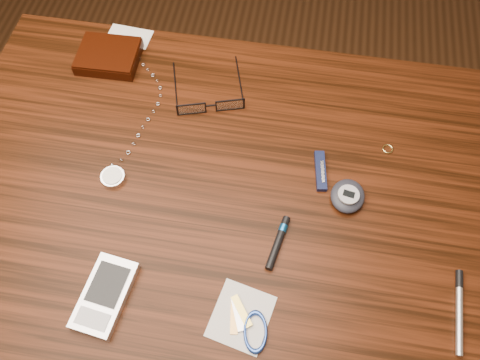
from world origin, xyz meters
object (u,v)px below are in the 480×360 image
(wallet_and_card, at_px, (109,56))
(pedometer, at_px, (348,196))
(silver_pen, at_px, (459,305))
(pocket_knife, at_px, (321,171))
(notepad_keys, at_px, (248,324))
(pocket_watch, at_px, (115,171))
(pda_phone, at_px, (105,295))
(desk, at_px, (215,207))
(eyeglasses, at_px, (210,104))

(wallet_and_card, xyz_separation_m, pedometer, (0.50, -0.24, -0.00))
(wallet_and_card, distance_m, silver_pen, 0.80)
(pocket_knife, height_order, silver_pen, same)
(pedometer, xyz_separation_m, notepad_keys, (-0.14, -0.24, -0.01))
(pedometer, distance_m, silver_pen, 0.24)
(pocket_watch, distance_m, pocket_knife, 0.37)
(pedometer, xyz_separation_m, silver_pen, (0.18, -0.16, -0.01))
(wallet_and_card, xyz_separation_m, silver_pen, (0.69, -0.40, -0.01))
(pda_phone, relative_size, silver_pen, 0.98)
(wallet_and_card, relative_size, pocket_knife, 1.91)
(desk, xyz_separation_m, silver_pen, (0.42, -0.15, 0.11))
(notepad_keys, height_order, pocket_knife, pocket_knife)
(pda_phone, relative_size, pocket_knife, 1.60)
(pedometer, xyz_separation_m, pocket_knife, (-0.05, 0.05, -0.01))
(pedometer, height_order, pocket_knife, pedometer)
(pda_phone, distance_m, pocket_knife, 0.42)
(eyeglasses, bearing_deg, pedometer, -29.69)
(desk, xyz_separation_m, wallet_and_card, (-0.27, 0.25, 0.12))
(silver_pen, bearing_deg, pda_phone, -172.01)
(desk, xyz_separation_m, eyeglasses, (-0.04, 0.16, 0.12))
(eyeglasses, height_order, notepad_keys, eyeglasses)
(notepad_keys, relative_size, pocket_knife, 1.36)
(wallet_and_card, relative_size, eyeglasses, 0.92)
(wallet_and_card, distance_m, pda_phone, 0.50)
(pocket_knife, bearing_deg, silver_pen, -41.37)
(eyeglasses, height_order, pocket_knife, eyeglasses)
(desk, relative_size, wallet_and_card, 6.42)
(pocket_knife, relative_size, silver_pen, 0.61)
(pedometer, bearing_deg, eyeglasses, 150.31)
(desk, bearing_deg, notepad_keys, -66.52)
(pocket_watch, height_order, notepad_keys, pocket_watch)
(pocket_watch, relative_size, pocket_knife, 4.08)
(desk, xyz_separation_m, pda_phone, (-0.13, -0.23, 0.11))
(wallet_and_card, height_order, pda_phone, wallet_and_card)
(notepad_keys, distance_m, silver_pen, 0.33)
(desk, relative_size, pedometer, 13.06)
(pda_phone, bearing_deg, desk, 61.15)
(silver_pen, bearing_deg, wallet_and_card, 149.63)
(wallet_and_card, distance_m, eyeglasses, 0.25)
(wallet_and_card, xyz_separation_m, pocket_knife, (0.45, -0.20, -0.01))
(desk, xyz_separation_m, pocket_knife, (0.19, 0.05, 0.11))
(wallet_and_card, distance_m, pedometer, 0.56)
(pedometer, relative_size, notepad_keys, 0.69)
(desk, xyz_separation_m, pocket_watch, (-0.18, -0.01, 0.11))
(wallet_and_card, relative_size, pedometer, 2.03)
(eyeglasses, xyz_separation_m, silver_pen, (0.46, -0.31, -0.01))
(eyeglasses, relative_size, pocket_knife, 2.07)
(pocket_knife, bearing_deg, pda_phone, -138.15)
(pedometer, relative_size, pocket_knife, 0.94)
(desk, relative_size, eyeglasses, 5.94)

